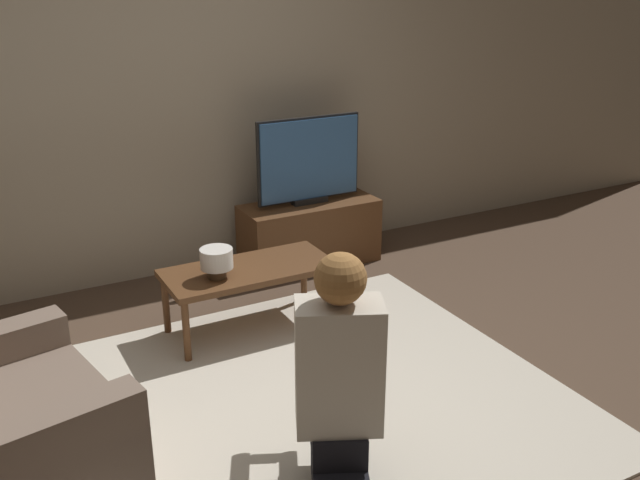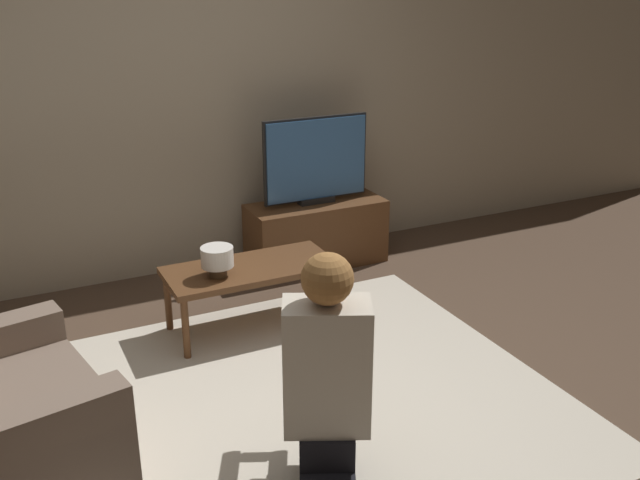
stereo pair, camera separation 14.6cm
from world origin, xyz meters
name	(u,v)px [view 2 (the right image)]	position (x,y,z in m)	size (l,w,h in m)	color
ground_plane	(296,406)	(0.00, 0.00, 0.00)	(10.00, 10.00, 0.00)	brown
wall_back	(172,83)	(0.00, 1.93, 1.30)	(10.00, 0.06, 2.60)	tan
rug	(296,405)	(0.00, 0.00, 0.01)	(2.50, 2.25, 0.02)	beige
tv_stand	(316,233)	(0.87, 1.58, 0.23)	(0.97, 0.39, 0.46)	brown
tv	(316,160)	(0.87, 1.58, 0.76)	(0.77, 0.08, 0.60)	black
coffee_table	(250,273)	(0.10, 0.84, 0.36)	(0.97, 0.45, 0.40)	brown
person_kneeling	(327,374)	(-0.11, -0.56, 0.51)	(0.56, 0.83, 1.01)	black
table_lamp	(217,259)	(-0.11, 0.79, 0.50)	(0.18, 0.18, 0.17)	#4C3823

